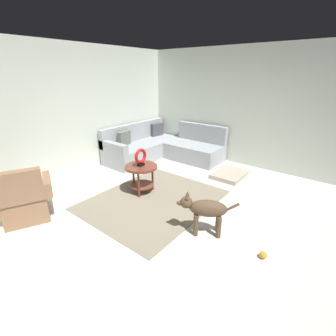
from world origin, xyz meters
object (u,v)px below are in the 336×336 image
object	(u,v)px
torus_sculpture	(141,157)
dog	(205,210)
side_table	(141,172)
dog_toy_ball	(263,255)
sectional_couch	(162,148)
armchair	(24,201)
dog_bed_mat	(230,174)

from	to	relation	value
torus_sculpture	dog	xyz separation A→B (m)	(-0.36, -1.56, -0.33)
side_table	dog_toy_ball	world-z (taller)	side_table
sectional_couch	dog_toy_ball	distance (m)	3.94
armchair	side_table	bearing A→B (deg)	0.44
torus_sculpture	dog_toy_ball	distance (m)	2.50
torus_sculpture	dog_bed_mat	xyz separation A→B (m)	(1.73, -0.99, -0.67)
side_table	torus_sculpture	size ratio (longest dim) A/B	1.84
sectional_couch	dog_bed_mat	bearing A→B (deg)	-90.16
side_table	torus_sculpture	bearing A→B (deg)	180.00
sectional_couch	torus_sculpture	xyz separation A→B (m)	(-1.74, -0.95, 0.42)
sectional_couch	torus_sculpture	size ratio (longest dim) A/B	6.90
dog_toy_ball	side_table	bearing A→B (deg)	81.81
side_table	dog	bearing A→B (deg)	-102.96
sectional_couch	dog_toy_ball	world-z (taller)	sectional_couch
side_table	dog	xyz separation A→B (m)	(-0.36, -1.56, -0.04)
side_table	dog_toy_ball	distance (m)	2.44
torus_sculpture	dog_bed_mat	distance (m)	2.10
side_table	dog_toy_ball	bearing A→B (deg)	-98.19
armchair	dog	size ratio (longest dim) A/B	1.28
dog_toy_ball	dog_bed_mat	bearing A→B (deg)	33.95
sectional_couch	torus_sculpture	bearing A→B (deg)	-151.34
armchair	dog	bearing A→B (deg)	-35.04
side_table	dog_bed_mat	world-z (taller)	side_table
sectional_couch	dog	distance (m)	3.27
armchair	dog_toy_ball	bearing A→B (deg)	-41.96
armchair	dog	world-z (taller)	armchair
sectional_couch	torus_sculpture	distance (m)	2.02
sectional_couch	dog	world-z (taller)	sectional_couch
armchair	dog_bed_mat	bearing A→B (deg)	-2.76
dog_bed_mat	dog	bearing A→B (deg)	-164.88
dog_toy_ball	armchair	bearing A→B (deg)	114.02
torus_sculpture	side_table	bearing A→B (deg)	0.00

